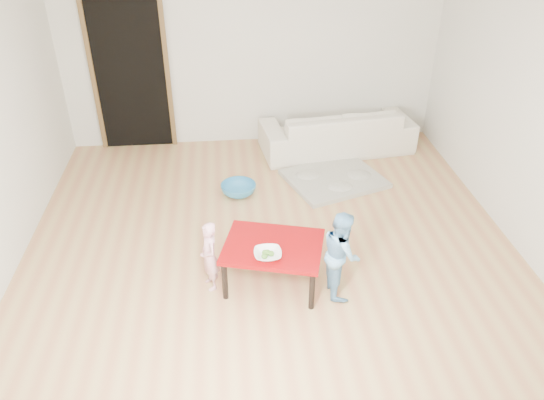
{
  "coord_description": "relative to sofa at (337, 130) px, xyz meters",
  "views": [
    {
      "loc": [
        -0.41,
        -4.41,
        3.31
      ],
      "look_at": [
        0.0,
        -0.2,
        0.65
      ],
      "focal_mm": 35.0,
      "sensor_mm": 36.0,
      "label": 1
    }
  ],
  "objects": [
    {
      "name": "basin",
      "position": [
        -1.39,
        -1.04,
        -0.23
      ],
      "size": [
        0.42,
        0.42,
        0.13
      ],
      "primitive_type": "imported",
      "color": "teal",
      "rests_on": "floor"
    },
    {
      "name": "red_table",
      "position": [
        -1.13,
        -2.67,
        -0.08
      ],
      "size": [
        1.02,
        0.86,
        0.44
      ],
      "primitive_type": null,
      "rotation": [
        0.0,
        0.0,
        -0.27
      ],
      "color": "maroon",
      "rests_on": "floor"
    },
    {
      "name": "back_wall",
      "position": [
        -1.1,
        0.45,
        1.0
      ],
      "size": [
        5.0,
        0.02,
        2.6
      ],
      "primitive_type": "cube",
      "color": "silver",
      "rests_on": "floor"
    },
    {
      "name": "blanket",
      "position": [
        -0.19,
        -0.84,
        -0.27
      ],
      "size": [
        1.35,
        1.24,
        0.06
      ],
      "primitive_type": null,
      "rotation": [
        0.0,
        0.0,
        0.34
      ],
      "color": "#B7B5A1",
      "rests_on": "floor"
    },
    {
      "name": "bowl",
      "position": [
        -1.2,
        -2.84,
        0.17
      ],
      "size": [
        0.24,
        0.24,
        0.06
      ],
      "primitive_type": "imported",
      "color": "white",
      "rests_on": "red_table"
    },
    {
      "name": "cushion",
      "position": [
        -0.46,
        -0.23,
        0.15
      ],
      "size": [
        0.41,
        0.37,
        0.11
      ],
      "primitive_type": "cube",
      "rotation": [
        0.0,
        0.0,
        0.01
      ],
      "color": "orange",
      "rests_on": "sofa"
    },
    {
      "name": "child_pink",
      "position": [
        -1.71,
        -2.66,
        0.05
      ],
      "size": [
        0.24,
        0.29,
        0.69
      ],
      "primitive_type": "imported",
      "rotation": [
        0.0,
        0.0,
        -1.26
      ],
      "color": "#D9637D",
      "rests_on": "floor"
    },
    {
      "name": "right_wall",
      "position": [
        1.4,
        -2.05,
        1.0
      ],
      "size": [
        0.02,
        5.0,
        2.6
      ],
      "primitive_type": "cube",
      "color": "silver",
      "rests_on": "floor"
    },
    {
      "name": "child_blue",
      "position": [
        -0.54,
        -2.83,
        0.12
      ],
      "size": [
        0.33,
        0.42,
        0.84
      ],
      "primitive_type": "imported",
      "rotation": [
        0.0,
        0.0,
        1.6
      ],
      "color": "#5598C6",
      "rests_on": "floor"
    },
    {
      "name": "broccoli",
      "position": [
        -1.2,
        -2.84,
        0.17
      ],
      "size": [
        0.12,
        0.12,
        0.06
      ],
      "primitive_type": null,
      "color": "#2D5919",
      "rests_on": "red_table"
    },
    {
      "name": "floor",
      "position": [
        -1.1,
        -2.05,
        -0.3
      ],
      "size": [
        5.0,
        5.0,
        0.01
      ],
      "primitive_type": "cube",
      "color": "#BA7C4F",
      "rests_on": "ground"
    },
    {
      "name": "doorway",
      "position": [
        -2.7,
        0.43,
        0.73
      ],
      "size": [
        1.02,
        0.08,
        2.11
      ],
      "primitive_type": null,
      "color": "brown",
      "rests_on": "back_wall"
    },
    {
      "name": "sofa",
      "position": [
        0.0,
        0.0,
        0.0
      ],
      "size": [
        2.12,
        1.04,
        0.59
      ],
      "primitive_type": "imported",
      "rotation": [
        0.0,
        0.0,
        3.27
      ],
      "color": "beige",
      "rests_on": "floor"
    }
  ]
}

